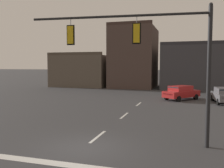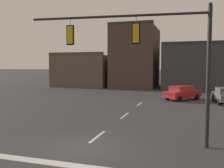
# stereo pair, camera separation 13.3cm
# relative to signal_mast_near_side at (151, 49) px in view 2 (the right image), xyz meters

# --- Properties ---
(ground_plane) EXTENTS (400.00, 400.00, 0.00)m
(ground_plane) POSITION_rel_signal_mast_near_side_xyz_m (-2.95, -1.59, -4.71)
(ground_plane) COLOR #353538
(stop_bar_paint) EXTENTS (6.40, 0.50, 0.01)m
(stop_bar_paint) POSITION_rel_signal_mast_near_side_xyz_m (-2.95, -3.59, -4.70)
(stop_bar_paint) COLOR silver
(stop_bar_paint) RESTS_ON ground
(lane_centreline) EXTENTS (0.16, 26.40, 0.01)m
(lane_centreline) POSITION_rel_signal_mast_near_side_xyz_m (-2.95, 0.41, -4.70)
(lane_centreline) COLOR silver
(lane_centreline) RESTS_ON ground
(signal_mast_near_side) EXTENTS (8.88, 0.99, 6.77)m
(signal_mast_near_side) POSITION_rel_signal_mast_near_side_xyz_m (0.00, 0.00, 0.00)
(signal_mast_near_side) COLOR black
(signal_mast_near_side) RESTS_ON ground
(car_lot_nearside) EXTENTS (4.17, 4.55, 1.61)m
(car_lot_nearside) POSITION_rel_signal_mast_near_side_xyz_m (1.07, 16.81, -3.85)
(car_lot_nearside) COLOR #A81E1E
(car_lot_nearside) RESTS_ON ground
(building_row) EXTENTS (40.00, 11.96, 11.27)m
(building_row) POSITION_rel_signal_mast_near_side_xyz_m (-0.26, 32.45, -0.30)
(building_row) COLOR brown
(building_row) RESTS_ON ground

